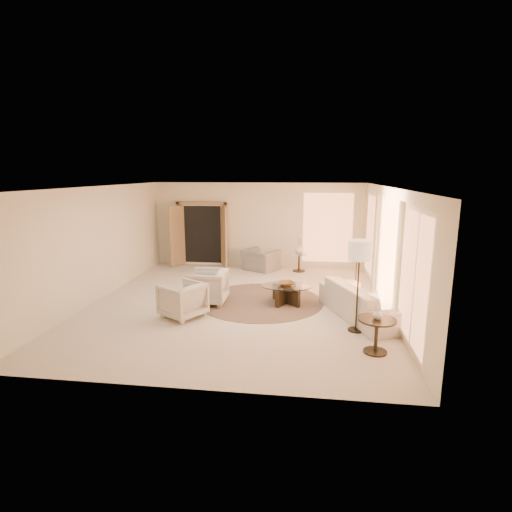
# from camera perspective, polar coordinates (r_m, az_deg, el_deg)

# --- Properties ---
(room) EXTENTS (7.04, 8.04, 2.83)m
(room) POSITION_cam_1_polar(r_m,az_deg,el_deg) (9.48, -2.71, 1.34)
(room) COLOR beige
(room) RESTS_ON ground
(windows_right) EXTENTS (0.10, 6.40, 2.40)m
(windows_right) POSITION_cam_1_polar(r_m,az_deg,el_deg) (9.61, 18.10, 0.61)
(windows_right) COLOR #FF9F66
(windows_right) RESTS_ON room
(window_back_corner) EXTENTS (1.70, 0.10, 2.40)m
(window_back_corner) POSITION_cam_1_polar(r_m,az_deg,el_deg) (13.26, 10.21, 3.96)
(window_back_corner) COLOR #FF9F66
(window_back_corner) RESTS_ON room
(curtains_right) EXTENTS (0.06, 5.20, 2.60)m
(curtains_right) POSITION_cam_1_polar(r_m,az_deg,el_deg) (10.48, 16.93, 1.30)
(curtains_right) COLOR #C6BC8F
(curtains_right) RESTS_ON room
(french_doors) EXTENTS (1.95, 0.66, 2.16)m
(french_doors) POSITION_cam_1_polar(r_m,az_deg,el_deg) (13.63, -7.75, 3.05)
(french_doors) COLOR #A28359
(french_doors) RESTS_ON room
(area_rug) EXTENTS (3.98, 3.98, 0.01)m
(area_rug) POSITION_cam_1_polar(r_m,az_deg,el_deg) (9.96, 0.63, -6.41)
(area_rug) COLOR #3E2C22
(area_rug) RESTS_ON room
(sofa) EXTENTS (1.85, 2.67, 0.73)m
(sofa) POSITION_cam_1_polar(r_m,az_deg,el_deg) (9.09, 15.00, -6.26)
(sofa) COLOR beige
(sofa) RESTS_ON room
(armchair_left) EXTENTS (0.83, 0.89, 0.91)m
(armchair_left) POSITION_cam_1_polar(r_m,az_deg,el_deg) (9.75, -6.95, -4.15)
(armchair_left) COLOR beige
(armchair_left) RESTS_ON room
(armchair_right) EXTENTS (1.09, 1.11, 0.85)m
(armchair_right) POSITION_cam_1_polar(r_m,az_deg,el_deg) (8.93, -10.47, -5.97)
(armchair_right) COLOR beige
(armchair_right) RESTS_ON room
(accent_chair) EXTENTS (1.23, 1.10, 0.90)m
(accent_chair) POSITION_cam_1_polar(r_m,az_deg,el_deg) (12.94, 0.63, -0.08)
(accent_chair) COLOR gray
(accent_chair) RESTS_ON room
(coffee_table) EXTENTS (1.42, 1.42, 0.45)m
(coffee_table) POSITION_cam_1_polar(r_m,az_deg,el_deg) (9.74, 4.31, -5.17)
(coffee_table) COLOR black
(coffee_table) RESTS_ON room
(end_table) EXTENTS (0.66, 0.66, 0.63)m
(end_table) POSITION_cam_1_polar(r_m,az_deg,el_deg) (7.41, 16.84, -10.03)
(end_table) COLOR black
(end_table) RESTS_ON room
(side_table) EXTENTS (0.51, 0.51, 0.60)m
(side_table) POSITION_cam_1_polar(r_m,az_deg,el_deg) (12.88, 6.17, -0.63)
(side_table) COLOR black
(side_table) RESTS_ON room
(floor_lamp_near) EXTENTS (0.35, 0.35, 1.46)m
(floor_lamp_near) POSITION_cam_1_polar(r_m,az_deg,el_deg) (10.30, 14.28, 0.93)
(floor_lamp_near) COLOR black
(floor_lamp_near) RESTS_ON room
(floor_lamp_far) EXTENTS (0.45, 0.45, 1.85)m
(floor_lamp_far) POSITION_cam_1_polar(r_m,az_deg,el_deg) (7.97, 14.58, 0.21)
(floor_lamp_far) COLOR black
(floor_lamp_far) RESTS_ON room
(bowl) EXTENTS (0.50, 0.50, 0.09)m
(bowl) POSITION_cam_1_polar(r_m,az_deg,el_deg) (9.68, 4.33, -3.96)
(bowl) COLOR brown
(bowl) RESTS_ON coffee_table
(end_vase) EXTENTS (0.21, 0.21, 0.18)m
(end_vase) POSITION_cam_1_polar(r_m,az_deg,el_deg) (7.31, 16.97, -7.98)
(end_vase) COLOR white
(end_vase) RESTS_ON end_table
(side_vase) EXTENTS (0.34, 0.34, 0.28)m
(side_vase) POSITION_cam_1_polar(r_m,az_deg,el_deg) (12.80, 6.20, 0.99)
(side_vase) COLOR white
(side_vase) RESTS_ON side_table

